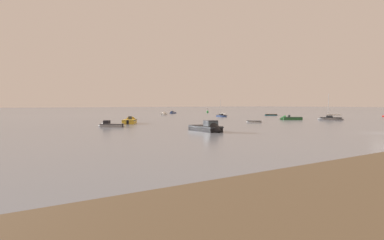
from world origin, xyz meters
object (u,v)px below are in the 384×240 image
(motorboat_moored_5, at_px, (289,119))
(channel_buoy, at_px, (208,112))
(rowboat_moored_2, at_px, (254,122))
(sailboat_moored_0, at_px, (221,116))
(sailboat_moored_2, at_px, (330,119))
(motorboat_moored_0, at_px, (209,129))
(motorboat_moored_7, at_px, (130,122))
(motorboat_moored_4, at_px, (108,125))
(rowboat_moored_0, at_px, (271,115))
(motorboat_moored_1, at_px, (173,113))
(motorboat_moored_6, at_px, (164,114))

(motorboat_moored_5, distance_m, channel_buoy, 71.83)
(rowboat_moored_2, bearing_deg, motorboat_moored_5, -112.44)
(motorboat_moored_5, xyz_separation_m, channel_buoy, (25.83, 67.02, 0.20))
(sailboat_moored_0, bearing_deg, sailboat_moored_2, -167.12)
(motorboat_moored_0, bearing_deg, channel_buoy, 143.41)
(motorboat_moored_7, distance_m, channel_buoy, 87.53)
(channel_buoy, bearing_deg, sailboat_moored_2, -103.96)
(motorboat_moored_4, xyz_separation_m, channel_buoy, (72.80, 66.45, 0.20))
(sailboat_moored_0, distance_m, motorboat_moored_4, 52.24)
(motorboat_moored_0, relative_size, motorboat_moored_7, 0.96)
(rowboat_moored_0, xyz_separation_m, sailboat_moored_2, (-12.82, -30.81, 0.10))
(motorboat_moored_4, bearing_deg, rowboat_moored_2, -147.82)
(motorboat_moored_4, xyz_separation_m, sailboat_moored_2, (54.45, -7.36, 0.04))
(motorboat_moored_0, xyz_separation_m, motorboat_moored_5, (38.81, 17.51, -0.10))
(motorboat_moored_1, relative_size, rowboat_moored_2, 1.34)
(motorboat_moored_1, height_order, channel_buoy, channel_buoy)
(motorboat_moored_4, bearing_deg, channel_buoy, -97.27)
(rowboat_moored_0, xyz_separation_m, motorboat_moored_5, (-20.30, -24.01, 0.07))
(motorboat_moored_4, bearing_deg, sailboat_moored_2, -147.36)
(motorboat_moored_4, distance_m, channel_buoy, 98.57)
(motorboat_moored_5, relative_size, motorboat_moored_6, 1.00)
(motorboat_moored_1, height_order, motorboat_moored_6, motorboat_moored_6)
(rowboat_moored_2, height_order, motorboat_moored_5, motorboat_moored_5)
(rowboat_moored_2, bearing_deg, sailboat_moored_2, -133.03)
(motorboat_moored_0, relative_size, motorboat_moored_6, 1.13)
(sailboat_moored_0, xyz_separation_m, channel_buoy, (26.73, 41.83, 0.22))
(motorboat_moored_4, xyz_separation_m, motorboat_moored_6, (39.82, 49.42, 0.01))
(sailboat_moored_0, height_order, motorboat_moored_7, sailboat_moored_0)
(motorboat_moored_1, distance_m, motorboat_moored_6, 19.53)
(motorboat_moored_5, height_order, sailboat_moored_2, sailboat_moored_2)
(channel_buoy, bearing_deg, motorboat_moored_1, -173.67)
(motorboat_moored_4, height_order, sailboat_moored_2, sailboat_moored_2)
(sailboat_moored_0, bearing_deg, motorboat_moored_5, -179.77)
(rowboat_moored_0, height_order, rowboat_moored_2, rowboat_moored_0)
(motorboat_moored_0, bearing_deg, motorboat_moored_4, -154.89)
(motorboat_moored_1, bearing_deg, motorboat_moored_4, 11.10)
(motorboat_moored_4, height_order, motorboat_moored_6, motorboat_moored_6)
(rowboat_moored_2, height_order, motorboat_moored_7, motorboat_moored_7)
(motorboat_moored_0, height_order, motorboat_moored_1, motorboat_moored_0)
(motorboat_moored_1, xyz_separation_m, channel_buoy, (20.22, 2.24, 0.19))
(motorboat_moored_1, xyz_separation_m, sailboat_moored_2, (1.87, -71.57, 0.03))
(motorboat_moored_1, distance_m, motorboat_moored_7, 71.99)
(channel_buoy, bearing_deg, motorboat_moored_5, -111.08)
(motorboat_moored_5, bearing_deg, sailboat_moored_0, -55.47)
(motorboat_moored_6, height_order, sailboat_moored_2, sailboat_moored_2)
(sailboat_moored_0, distance_m, rowboat_moored_2, 32.78)
(sailboat_moored_0, distance_m, motorboat_moored_5, 25.20)
(rowboat_moored_2, height_order, sailboat_moored_2, sailboat_moored_2)
(motorboat_moored_5, xyz_separation_m, motorboat_moored_7, (-39.22, 8.45, 0.05))
(motorboat_moored_0, xyz_separation_m, rowboat_moored_0, (59.11, 41.53, -0.17))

